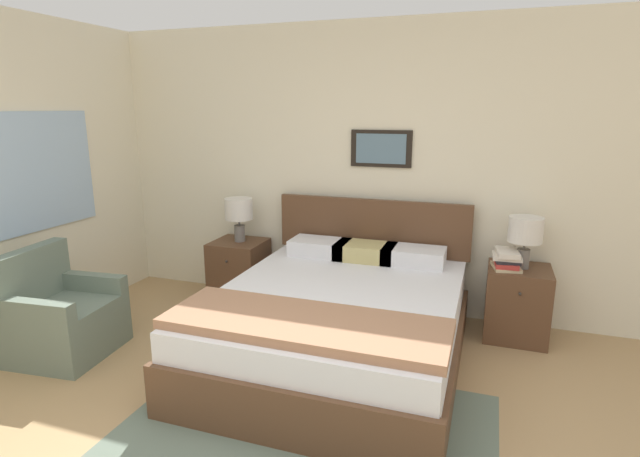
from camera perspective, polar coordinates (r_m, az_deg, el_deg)
name	(u,v)px	position (r m, az deg, el deg)	size (l,w,h in m)	color
wall_back	(372,170)	(4.60, 5.97, 6.66)	(7.48, 0.09, 2.60)	beige
wall_left	(21,178)	(4.72, -31.02, 4.97)	(0.08, 5.23, 2.60)	beige
bed	(339,321)	(3.78, 2.14, -10.54)	(1.76, 2.16, 1.05)	brown
armchair	(61,318)	(4.36, -27.46, -9.09)	(0.72, 0.76, 0.82)	slate
nightstand_near_window	(239,271)	(4.97, -9.19, -4.79)	(0.49, 0.49, 0.60)	brown
nightstand_by_door	(517,303)	(4.43, 21.57, -7.92)	(0.49, 0.49, 0.60)	brown
table_lamp_near_window	(239,211)	(4.82, -9.26, 1.95)	(0.27, 0.27, 0.42)	slate
table_lamp_by_door	(525,233)	(4.27, 22.42, -0.43)	(0.27, 0.27, 0.42)	slate
book_thick_bottom	(506,267)	(4.28, 20.48, -4.14)	(0.25, 0.28, 0.03)	beige
book_hardcover_middle	(506,263)	(4.27, 20.51, -3.75)	(0.19, 0.27, 0.04)	#B7332D
book_novel_upper	(507,260)	(4.26, 20.55, -3.37)	(0.22, 0.24, 0.02)	#232328
book_slim_near_top	(507,257)	(4.25, 20.58, -3.03)	(0.23, 0.22, 0.03)	silver
book_paperback_top	(507,253)	(4.25, 20.62, -2.59)	(0.20, 0.28, 0.04)	silver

